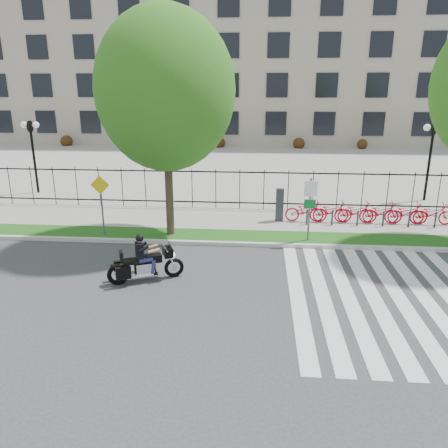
{
  "coord_description": "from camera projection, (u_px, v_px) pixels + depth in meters",
  "views": [
    {
      "loc": [
        1.0,
        -12.09,
        5.92
      ],
      "look_at": [
        -0.27,
        3.0,
        1.23
      ],
      "focal_mm": 35.0,
      "sensor_mm": 36.0,
      "label": 1
    }
  ],
  "objects": [
    {
      "name": "office_building",
      "position": [
        255.0,
        54.0,
        53.15
      ],
      "size": [
        60.0,
        21.9,
        20.15
      ],
      "color": "#A89A88",
      "rests_on": "ground"
    },
    {
      "name": "lamp_post_right",
      "position": [
        432.0,
        143.0,
        23.01
      ],
      "size": [
        1.06,
        0.7,
        4.25
      ],
      "color": "black",
      "rests_on": "ground"
    },
    {
      "name": "sidewalk",
      "position": [
        238.0,
        220.0,
        20.41
      ],
      "size": [
        60.0,
        3.5,
        0.15
      ],
      "primitive_type": "cube",
      "color": "gray",
      "rests_on": "ground"
    },
    {
      "name": "plaza",
      "position": [
        249.0,
        161.0,
        37.12
      ],
      "size": [
        80.0,
        34.0,
        0.1
      ],
      "primitive_type": "cube",
      "color": "gray",
      "rests_on": "ground"
    },
    {
      "name": "grass_verge",
      "position": [
        234.0,
        237.0,
        18.03
      ],
      "size": [
        60.0,
        1.5,
        0.15
      ],
      "primitive_type": "cube",
      "color": "#1E5114",
      "rests_on": "ground"
    },
    {
      "name": "crosswalk_stripes",
      "position": [
        386.0,
        297.0,
        12.95
      ],
      "size": [
        5.7,
        8.0,
        0.01
      ],
      "primitive_type": null,
      "color": "silver",
      "rests_on": "ground"
    },
    {
      "name": "iron_fence",
      "position": [
        240.0,
        189.0,
        21.75
      ],
      "size": [
        30.0,
        0.06,
        2.0
      ],
      "primitive_type": null,
      "color": "black",
      "rests_on": "sidewalk"
    },
    {
      "name": "curb",
      "position": [
        233.0,
        244.0,
        17.22
      ],
      "size": [
        60.0,
        0.2,
        0.15
      ],
      "primitive_type": "cube",
      "color": "#BBB9B0",
      "rests_on": "ground"
    },
    {
      "name": "ground",
      "position": [
        224.0,
        291.0,
        13.34
      ],
      "size": [
        120.0,
        120.0,
        0.0
      ],
      "primitive_type": "plane",
      "color": "#333335",
      "rests_on": "ground"
    },
    {
      "name": "bike_share_station",
      "position": [
        366.0,
        212.0,
        19.53
      ],
      "size": [
        7.81,
        0.87,
        1.5
      ],
      "color": "#2D2D33",
      "rests_on": "sidewalk"
    },
    {
      "name": "sign_pole_warning",
      "position": [
        101.0,
        197.0,
        17.61
      ],
      "size": [
        0.78,
        0.09,
        2.49
      ],
      "color": "#59595B",
      "rests_on": "grass_verge"
    },
    {
      "name": "sign_pole_regulatory",
      "position": [
        310.0,
        202.0,
        16.94
      ],
      "size": [
        0.5,
        0.09,
        2.5
      ],
      "color": "#59595B",
      "rests_on": "grass_verge"
    },
    {
      "name": "lamp_post_left",
      "position": [
        32.0,
        139.0,
        24.77
      ],
      "size": [
        1.06,
        0.7,
        4.25
      ],
      "color": "black",
      "rests_on": "ground"
    },
    {
      "name": "street_tree_1",
      "position": [
        165.0,
        90.0,
        16.53
      ],
      "size": [
        5.34,
        5.34,
        8.8
      ],
      "color": "#36271D",
      "rests_on": "grass_verge"
    },
    {
      "name": "motorcycle_rider",
      "position": [
        145.0,
        262.0,
        13.93
      ],
      "size": [
        2.32,
        1.3,
        1.91
      ],
      "color": "black",
      "rests_on": "ground"
    }
  ]
}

